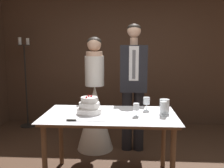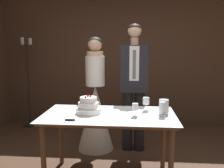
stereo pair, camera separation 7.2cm
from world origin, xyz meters
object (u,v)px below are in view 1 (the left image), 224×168
at_px(cake_table, 110,121).
at_px(wine_glass_near, 136,107).
at_px(wine_glass_far, 163,106).
at_px(candle_stand, 26,86).
at_px(wine_glass_middle, 146,102).
at_px(bride, 95,109).
at_px(hurricane_candle, 164,107).
at_px(cake_knife, 78,121).
at_px(groom, 133,83).
at_px(tiered_cake, 89,107).

relative_size(cake_table, wine_glass_near, 10.25).
xyz_separation_m(wine_glass_far, candle_stand, (-2.32, 1.88, -0.10)).
xyz_separation_m(wine_glass_middle, bride, (-0.71, 0.65, -0.27)).
height_order(wine_glass_far, hurricane_candle, hurricane_candle).
bearing_deg(candle_stand, wine_glass_far, -39.07).
bearing_deg(cake_table, candle_stand, 133.28).
relative_size(wine_glass_far, hurricane_candle, 0.99).
bearing_deg(candle_stand, cake_table, -46.72).
xyz_separation_m(bride, candle_stand, (-1.45, 0.99, 0.18)).
xyz_separation_m(cake_knife, wine_glass_middle, (0.73, 0.48, 0.10)).
bearing_deg(wine_glass_near, cake_table, 168.27).
bearing_deg(groom, cake_knife, -117.32).
height_order(wine_glass_middle, candle_stand, candle_stand).
relative_size(hurricane_candle, groom, 0.09).
bearing_deg(wine_glass_middle, candle_stand, 142.74).
bearing_deg(wine_glass_near, tiered_cake, 170.65).
bearing_deg(wine_glass_middle, wine_glass_near, -116.91).
xyz_separation_m(wine_glass_middle, candle_stand, (-2.16, 1.64, -0.09)).
xyz_separation_m(cake_knife, hurricane_candle, (0.92, 0.36, 0.07)).
relative_size(wine_glass_middle, candle_stand, 0.10).
relative_size(tiered_cake, bride, 0.17).
height_order(wine_glass_middle, wine_glass_far, wine_glass_far).
height_order(cake_table, wine_glass_middle, wine_glass_middle).
bearing_deg(cake_table, hurricane_candle, 6.23).
relative_size(wine_glass_far, candle_stand, 0.10).
distance_m(wine_glass_middle, groom, 0.68).
xyz_separation_m(groom, candle_stand, (-2.01, 0.99, -0.22)).
bearing_deg(cake_table, wine_glass_far, -4.54).
distance_m(cake_table, wine_glass_middle, 0.51).
xyz_separation_m(cake_table, candle_stand, (-1.73, 1.84, 0.10)).
bearing_deg(wine_glass_middle, groom, 102.41).
relative_size(tiered_cake, wine_glass_far, 1.75).
distance_m(cake_knife, wine_glass_middle, 0.88).
xyz_separation_m(cake_table, bride, (-0.28, 0.85, -0.08)).
relative_size(wine_glass_near, bride, 0.09).
xyz_separation_m(wine_glass_middle, groom, (-0.14, 0.65, 0.13)).
xyz_separation_m(cake_table, wine_glass_near, (0.30, -0.06, 0.18)).
relative_size(wine_glass_near, hurricane_candle, 0.88).
xyz_separation_m(wine_glass_near, hurricane_candle, (0.32, 0.13, -0.02)).
bearing_deg(bride, tiered_cake, -86.82).
xyz_separation_m(cake_knife, bride, (0.02, 1.14, -0.17)).
height_order(cake_knife, wine_glass_far, wine_glass_far).
relative_size(cake_table, groom, 0.81).
xyz_separation_m(wine_glass_far, groom, (-0.31, 0.89, 0.12)).
bearing_deg(groom, tiered_cake, -122.32).
relative_size(cake_knife, candle_stand, 0.24).
relative_size(groom, candle_stand, 1.09).
xyz_separation_m(cake_knife, wine_glass_near, (0.60, 0.23, 0.09)).
height_order(cake_table, tiered_cake, tiered_cake).
distance_m(wine_glass_near, wine_glass_middle, 0.29).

